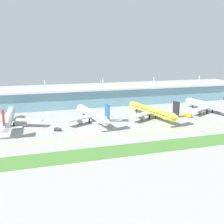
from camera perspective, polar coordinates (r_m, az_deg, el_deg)
ground_plane at (r=181.77m, az=6.10°, el=-4.21°), size 600.00×600.00×0.00m
terminal_building at (r=271.57m, az=-2.28°, el=3.52°), size 288.00×34.00×27.66m
airliner_nearest at (r=203.88m, az=-21.39°, el=-1.29°), size 48.79×68.27×18.90m
airliner_near_middle at (r=202.96m, az=-4.25°, el=-0.51°), size 48.32×64.24×18.90m
airliner_far_middle at (r=216.99m, az=8.57°, el=0.25°), size 48.15×67.79×18.90m
airliner_farthest at (r=250.63m, az=20.17°, el=1.26°), size 48.56×64.24×18.90m
taxiway_stripe_west at (r=163.61m, az=-16.88°, el=-6.61°), size 28.00×0.70×0.04m
taxiway_stripe_mid_west at (r=167.01m, az=-5.10°, el=-5.71°), size 28.00×0.70×0.04m
taxiway_stripe_centre at (r=177.00m, az=5.74°, el=-4.66°), size 28.00×0.70×0.04m
taxiway_stripe_mid_east at (r=192.55m, az=15.10°, el=-3.62°), size 28.00×0.70×0.04m
taxiway_stripe_east at (r=212.45m, az=22.87°, el=-2.67°), size 28.00×0.70×0.04m
grass_verge at (r=155.98m, az=10.56°, el=-7.21°), size 300.00×18.00×0.10m
fuel_truck at (r=229.39m, az=15.89°, el=-0.50°), size 6.19×7.42×4.95m
pushback_tug at (r=185.43m, az=-11.61°, el=-3.71°), size 4.96×3.79×1.85m
baggage_cart at (r=187.71m, az=-12.02°, el=-3.48°), size 3.79×2.37×2.48m
safety_cone_left_wingtip at (r=178.23m, az=-7.69°, el=-4.48°), size 0.56×0.56×0.70m
safety_cone_nose_front at (r=195.82m, az=2.50°, el=-2.81°), size 0.56×0.56×0.70m
safety_cone_right_wingtip at (r=185.11m, az=-3.37°, el=-3.74°), size 0.56×0.56×0.70m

